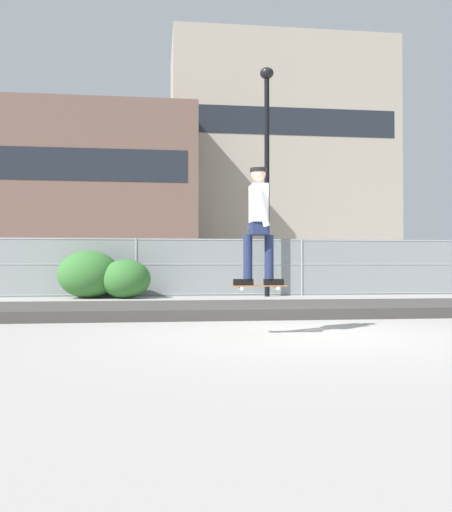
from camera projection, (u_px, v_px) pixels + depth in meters
name	position (u px, v px, depth m)	size (l,w,h in m)	color
ground_plane	(298.00, 335.00, 7.85)	(120.00, 120.00, 0.00)	gray
gravel_berm	(256.00, 309.00, 11.21)	(14.35, 2.73, 0.20)	#3D3A38
skateboard	(259.00, 286.00, 7.82)	(0.80, 0.21, 0.07)	#9E5B33
skater	(258.00, 218.00, 7.84)	(0.72, 0.58, 1.70)	black
chain_fence	(221.00, 267.00, 17.67)	(26.94, 0.06, 1.85)	gray
street_lamp	(267.00, 155.00, 17.48)	(0.44, 0.44, 7.32)	black
parked_car_near	(70.00, 269.00, 20.26)	(4.41, 1.97, 1.66)	black
parked_car_mid	(219.00, 269.00, 20.92)	(4.46, 2.06, 1.66)	#566B4C
library_building	(68.00, 196.00, 48.21)	(22.02, 13.05, 14.08)	brown
office_block	(278.00, 162.00, 54.92)	(21.31, 10.59, 22.64)	#9E9384
shrub_left	(89.00, 274.00, 16.53)	(1.85, 1.52, 1.43)	#336B2D
shrub_center	(125.00, 279.00, 16.42)	(1.51, 1.23, 1.17)	#336B2D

